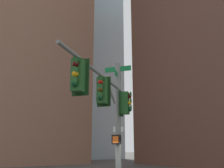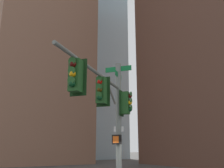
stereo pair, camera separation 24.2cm
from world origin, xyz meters
TOP-DOWN VIEW (x-y plane):
  - signal_pole_assembly at (0.70, -0.60)m, footprint 4.05×4.74m
  - building_brick_midblock at (-32.94, 4.11)m, footprint 19.27×14.27m
  - building_brick_farside at (-56.40, 7.47)m, footprint 17.70×17.75m

SIDE VIEW (x-z plane):
  - signal_pole_assembly at x=0.70m, z-range 0.78..6.89m
  - building_brick_farside at x=-56.40m, z-range 0.00..38.95m
  - building_brick_midblock at x=-32.94m, z-range 0.00..39.22m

